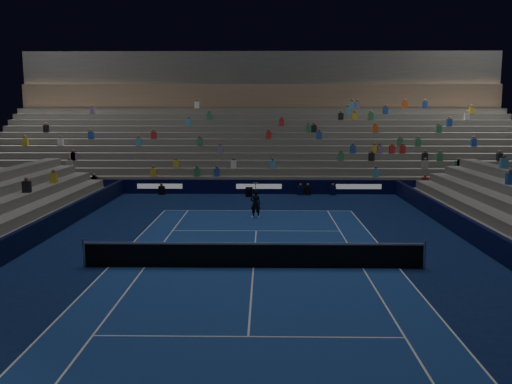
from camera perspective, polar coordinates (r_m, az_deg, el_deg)
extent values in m
plane|color=#0C1B48|center=(21.08, -0.27, -7.82)|extent=(90.00, 90.00, 0.00)
cube|color=navy|center=(21.08, -0.27, -7.81)|extent=(10.97, 23.77, 0.01)
cube|color=black|center=(39.10, 0.30, 0.54)|extent=(44.00, 0.25, 1.00)
cube|color=#61615D|center=(40.13, 0.32, 0.39)|extent=(44.00, 1.00, 0.50)
cube|color=#61615D|center=(41.08, 0.33, 0.93)|extent=(44.00, 1.00, 1.00)
cube|color=#61615D|center=(42.04, 0.35, 1.45)|extent=(44.00, 1.00, 1.50)
cube|color=#61615D|center=(43.01, 0.36, 1.94)|extent=(44.00, 1.00, 2.00)
cube|color=#61615D|center=(43.97, 0.38, 2.41)|extent=(44.00, 1.00, 2.50)
cube|color=#61615D|center=(44.94, 0.39, 2.87)|extent=(44.00, 1.00, 3.00)
cube|color=#61615D|center=(45.91, 0.40, 3.30)|extent=(44.00, 1.00, 3.50)
cube|color=#61615D|center=(46.89, 0.41, 3.72)|extent=(44.00, 1.00, 4.00)
cube|color=#61615D|center=(47.87, 0.43, 4.11)|extent=(44.00, 1.00, 4.50)
cube|color=#61615D|center=(48.84, 0.44, 4.50)|extent=(44.00, 1.00, 5.00)
cube|color=#61615D|center=(49.83, 0.45, 4.86)|extent=(44.00, 1.00, 5.50)
cube|color=#61615D|center=(50.81, 0.46, 5.22)|extent=(44.00, 1.00, 6.00)
cube|color=#80664F|center=(51.84, 0.47, 9.82)|extent=(44.00, 0.60, 2.20)
cube|color=#494946|center=(53.36, 0.49, 12.58)|extent=(44.00, 2.40, 3.00)
cylinder|color=#B2B2B7|center=(22.01, -17.27, -6.02)|extent=(0.10, 0.10, 1.10)
cylinder|color=#B2B2B7|center=(21.76, 16.93, -6.17)|extent=(0.10, 0.10, 1.10)
cube|color=black|center=(20.96, -0.27, -6.64)|extent=(12.80, 0.03, 0.90)
cube|color=white|center=(20.83, -0.27, -5.34)|extent=(12.80, 0.04, 0.08)
imported|color=black|center=(30.40, -0.04, -1.23)|extent=(0.64, 0.49, 1.56)
cube|color=black|center=(37.96, -0.71, 0.01)|extent=(0.48, 0.58, 0.62)
cylinder|color=black|center=(37.48, -0.73, 0.18)|extent=(0.17, 0.35, 0.16)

